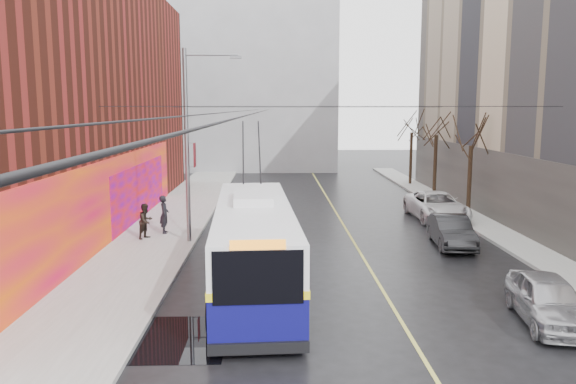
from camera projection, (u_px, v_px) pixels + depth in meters
name	position (u px, v px, depth m)	size (l,w,h in m)	color
ground	(352.00, 323.00, 16.68)	(140.00, 140.00, 0.00)	black
sidewalk_left	(162.00, 233.00, 28.33)	(4.00, 60.00, 0.15)	gray
sidewalk_right	(494.00, 231.00, 28.76)	(2.00, 60.00, 0.15)	gray
lane_line	(344.00, 225.00, 30.56)	(0.12, 50.00, 0.01)	#BFB74C
building_left	(10.00, 95.00, 29.08)	(12.11, 36.00, 14.00)	#501A10
building_far	(239.00, 83.00, 59.67)	(20.50, 12.10, 18.00)	gray
streetlight_pole	(190.00, 141.00, 25.69)	(2.65, 0.60, 9.00)	slate
catenary_wires	(269.00, 110.00, 30.29)	(18.00, 60.00, 0.22)	black
tree_near	(472.00, 132.00, 31.99)	(3.20, 3.20, 6.40)	black
tree_mid	(437.00, 124.00, 38.87)	(3.20, 3.20, 6.68)	black
tree_far	(412.00, 123.00, 45.80)	(3.20, 3.20, 6.57)	black
puddle	(182.00, 338.00, 15.56)	(2.49, 3.30, 0.01)	black
pigeons_flying	(279.00, 81.00, 25.73)	(3.75, 2.20, 1.77)	slate
trolleybus	(254.00, 243.00, 19.83)	(3.34, 12.28, 5.76)	#0C0A52
parked_car_a	(548.00, 300.00, 16.58)	(1.71, 4.25, 1.45)	#A6A6AA
parked_car_b	(451.00, 231.00, 25.83)	(1.52, 4.35, 1.43)	black
parked_car_c	(436.00, 206.00, 32.11)	(2.61, 5.67, 1.58)	white
following_car	(247.00, 199.00, 35.17)	(1.65, 4.10, 1.40)	#AFAFB4
pedestrian_a	(164.00, 214.00, 27.89)	(0.69, 0.45, 1.90)	black
pedestrian_b	(146.00, 221.00, 26.78)	(0.82, 0.64, 1.69)	black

